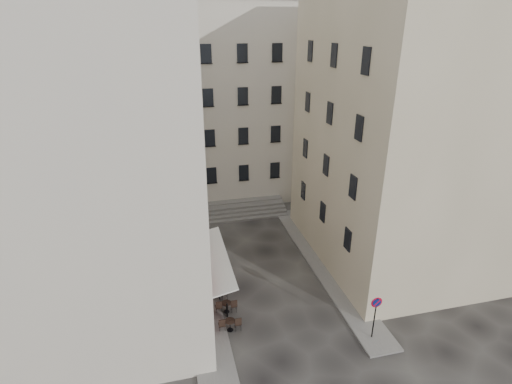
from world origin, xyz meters
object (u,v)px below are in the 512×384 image
object	(u,v)px
bistro_table_a	(230,324)
bistro_table_b	(226,306)
no_parking_sign	(376,310)
pedestrian	(224,268)

from	to	relation	value
bistro_table_a	bistro_table_b	xyz separation A→B (m)	(0.06, 1.60, -0.00)
no_parking_sign	pedestrian	world-z (taller)	no_parking_sign
bistro_table_a	bistro_table_b	world-z (taller)	same
bistro_table_b	pedestrian	xyz separation A→B (m)	(0.46, 3.47, 0.41)
bistro_table_b	no_parking_sign	bearing A→B (deg)	-28.74
bistro_table_b	pedestrian	bearing A→B (deg)	82.40
no_parking_sign	pedestrian	size ratio (longest dim) A/B	1.62
bistro_table_a	bistro_table_b	distance (m)	1.60
no_parking_sign	bistro_table_b	bearing A→B (deg)	151.94
no_parking_sign	bistro_table_a	world-z (taller)	no_parking_sign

